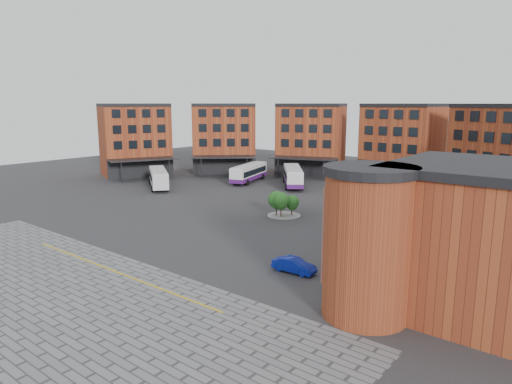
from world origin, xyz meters
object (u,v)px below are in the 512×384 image
Objects in this scene: bus_b at (249,173)px; bus_f at (481,209)px; bus_d at (364,183)px; bus_a at (159,177)px; tree_island at (282,202)px; blue_car at (294,265)px; bus_e at (421,198)px; bus_c at (293,176)px.

bus_f is at bearing -24.26° from bus_b.
bus_d is 22.67m from bus_f.
bus_b reaches higher than bus_a.
bus_f is (21.35, 11.89, -0.01)m from tree_island.
tree_island is 0.41× the size of bus_d.
tree_island is at bearing -106.09° from bus_d.
blue_car is (12.52, -15.76, -1.28)m from tree_island.
bus_a is 0.91× the size of bus_b.
bus_a reaches higher than bus_e.
bus_d is 0.99× the size of bus_e.
bus_b is 9.21m from bus_c.
bus_f reaches higher than bus_c.
bus_c is at bearing -160.88° from bus_f.
blue_car is (41.48, -19.13, -1.28)m from bus_a.
blue_car is at bearing -51.55° from tree_island.
bus_c is 2.85× the size of blue_car.
bus_b reaches higher than bus_d.
bus_d reaches higher than blue_car.
bus_c is 12.74m from bus_d.
bus_d is at bearing -5.33° from bus_b.
tree_island is 0.40× the size of bus_a.
bus_a is 51.04m from bus_f.
bus_d is 2.71× the size of blue_car.
bus_d is (12.46, 2.68, -0.26)m from bus_c.
bus_e is (24.47, -4.58, -0.11)m from bus_c.
bus_a is at bearing -175.53° from bus_c.
bus_c reaches higher than bus_e.
bus_d is at bearing -157.21° from bus_e.
bus_c is 24.89m from bus_e.
bus_f reaches higher than bus_a.
bus_a is 35.40m from bus_d.
bus_a is at bearing 173.37° from tree_island.
bus_e is (42.07, 11.43, -0.18)m from bus_a.
tree_island is 0.39× the size of bus_c.
tree_island reaches higher than blue_car.
bus_e is at bearing 48.48° from tree_island.
bus_f is at bearing -21.47° from blue_car.
bus_b is at bearing 177.32° from bus_d.
bus_b is 33.74m from bus_e.
bus_d is at bearing 87.17° from tree_island.
tree_island is at bearing -57.27° from bus_b.
tree_island reaches higher than bus_d.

